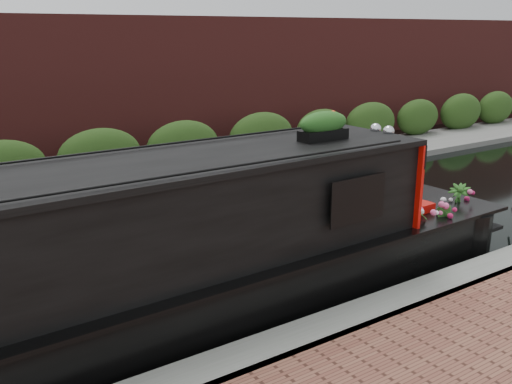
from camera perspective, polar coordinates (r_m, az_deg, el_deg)
ground at (r=9.74m, az=-4.17°, el=-5.98°), size 80.00×80.00×0.00m
near_bank_coping at (r=7.35m, az=9.26°, el=-13.90°), size 40.00×0.60×0.50m
far_bank_path at (r=13.36m, az=-13.24°, el=-0.26°), size 40.00×2.40×0.34m
far_hedge at (r=14.18m, az=-14.56°, el=0.59°), size 40.00×1.10×2.80m
far_brick_wall at (r=16.12m, az=-17.12°, el=2.21°), size 40.00×1.00×8.00m
narrowboat at (r=7.15m, az=-11.21°, el=-7.59°), size 11.69×2.27×2.74m
rope_fender at (r=11.19m, az=19.87°, el=-3.16°), size 0.30×0.39×0.30m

